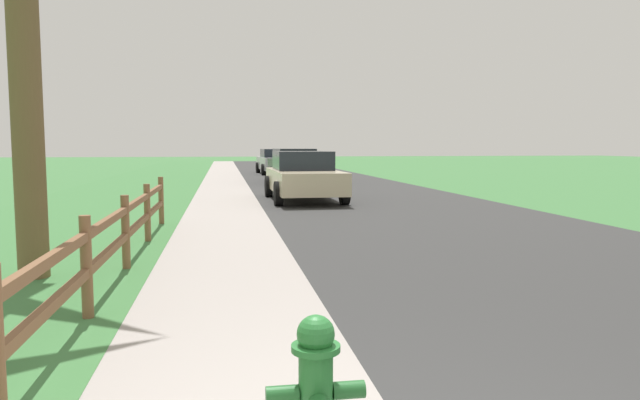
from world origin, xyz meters
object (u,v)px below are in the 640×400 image
Objects in this scene: parked_suv_beige at (304,176)px; parked_car_silver at (275,161)px; fire_hydrant at (316,385)px; parked_car_black at (294,165)px.

parked_suv_beige is 1.00× the size of parked_car_silver.
parked_suv_beige reaches higher than fire_hydrant.
fire_hydrant is 0.16× the size of parked_car_black.
parked_car_silver is at bearing 87.89° from parked_suv_beige.
fire_hydrant is 0.16× the size of parked_car_silver.
parked_car_black is at bearing 83.39° from fire_hydrant.
parked_car_silver is (-0.14, 8.03, -0.05)m from parked_car_black.
parked_car_silver reaches higher than fire_hydrant.
parked_suv_beige is (1.95, 14.70, 0.36)m from fire_hydrant.
parked_car_black is (2.71, 23.38, 0.40)m from fire_hydrant.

